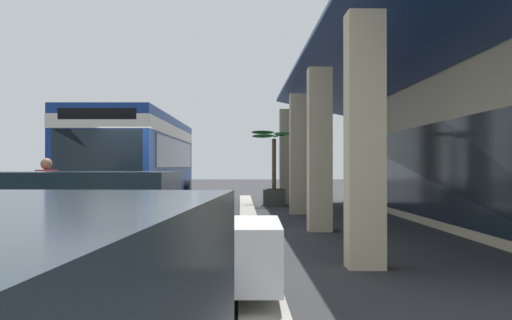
{
  "coord_description": "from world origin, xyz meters",
  "views": [
    {
      "loc": [
        15.23,
        2.26,
        1.53
      ],
      "look_at": [
        -5.12,
        2.75,
        1.72
      ],
      "focal_mm": 45.67,
      "sensor_mm": 36.0,
      "label": 1
    }
  ],
  "objects_px": {
    "pedestrian": "(46,196)",
    "potted_palm": "(274,186)",
    "transit_bus": "(137,156)",
    "parked_sedan_white": "(71,238)"
  },
  "relations": [
    {
      "from": "parked_sedan_white",
      "to": "potted_palm",
      "type": "height_order",
      "value": "potted_palm"
    },
    {
      "from": "transit_bus",
      "to": "potted_palm",
      "type": "bearing_deg",
      "value": 126.19
    },
    {
      "from": "parked_sedan_white",
      "to": "transit_bus",
      "type": "bearing_deg",
      "value": -173.78
    },
    {
      "from": "pedestrian",
      "to": "potted_palm",
      "type": "distance_m",
      "value": 13.31
    },
    {
      "from": "pedestrian",
      "to": "potted_palm",
      "type": "bearing_deg",
      "value": 157.67
    },
    {
      "from": "pedestrian",
      "to": "potted_palm",
      "type": "xyz_separation_m",
      "value": [
        -12.31,
        5.06,
        -0.2
      ]
    },
    {
      "from": "potted_palm",
      "to": "transit_bus",
      "type": "bearing_deg",
      "value": -53.81
    },
    {
      "from": "transit_bus",
      "to": "parked_sedan_white",
      "type": "distance_m",
      "value": 14.66
    },
    {
      "from": "transit_bus",
      "to": "parked_sedan_white",
      "type": "relative_size",
      "value": 2.54
    },
    {
      "from": "transit_bus",
      "to": "potted_palm",
      "type": "relative_size",
      "value": 3.86
    }
  ]
}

